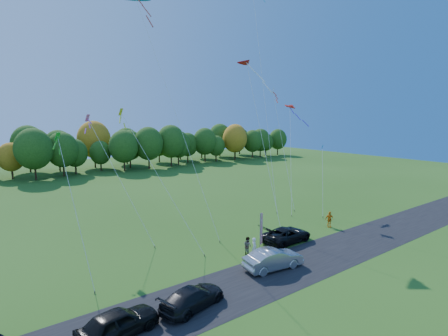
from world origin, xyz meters
TOP-DOWN VIEW (x-y plane):
  - ground at (0.00, 0.00)m, footprint 160.00×160.00m
  - asphalt_strip at (0.00, -4.00)m, footprint 90.00×6.00m
  - tree_line at (0.00, 55.00)m, footprint 116.00×12.00m
  - black_suv at (3.39, 0.23)m, footprint 5.48×2.67m
  - silver_sedan at (-1.93, -3.30)m, footprint 5.24×2.44m
  - dark_truck_a at (-10.24, -4.34)m, footprint 5.13×3.02m
  - dark_truck_b at (-15.17, -4.37)m, footprint 5.00×2.65m
  - person_tailgate_a at (-1.68, -0.69)m, footprint 0.66×0.78m
  - person_tailgate_b at (-1.74, 0.14)m, footprint 0.65×0.82m
  - person_east at (10.64, 0.63)m, footprint 1.15×0.82m
  - feather_flag at (-0.58, -0.33)m, footprint 0.48×0.24m
  - kite_delta_blue at (-4.03, 8.87)m, footprint 5.77×10.77m
  - kite_parafoil_orange at (12.48, 13.63)m, footprint 6.96×11.91m
  - kite_delta_red at (5.03, 5.67)m, footprint 3.34×9.41m
  - kite_parafoil_rainbow at (13.75, 9.44)m, footprint 8.21×7.49m
  - kite_diamond_yellow at (-7.31, 5.55)m, footprint 5.09×7.41m
  - kite_diamond_green at (-15.32, 3.12)m, footprint 1.50×4.23m
  - kite_diamond_white at (13.25, 10.42)m, footprint 2.39×6.82m
  - kite_diamond_pink at (-9.50, 9.99)m, footprint 4.21×7.45m
  - kite_diamond_blue_low at (14.85, 4.96)m, footprint 4.13×3.80m

SIDE VIEW (x-z plane):
  - ground at x=0.00m, z-range 0.00..0.00m
  - tree_line at x=0.00m, z-range -5.00..5.00m
  - asphalt_strip at x=0.00m, z-range 0.00..0.01m
  - dark_truck_a at x=-10.24m, z-range 0.00..1.40m
  - black_suv at x=3.39m, z-range 0.00..1.50m
  - dark_truck_b at x=-15.17m, z-range 0.00..1.62m
  - silver_sedan at x=-1.93m, z-range 0.00..1.66m
  - person_tailgate_b at x=-1.74m, z-range 0.00..1.67m
  - person_east at x=10.64m, z-range 0.00..1.81m
  - person_tailgate_a at x=-1.68m, z-range 0.00..1.82m
  - feather_flag at x=-0.58m, z-range 0.42..4.24m
  - kite_diamond_blue_low at x=14.85m, z-range -0.17..8.59m
  - kite_diamond_green at x=-15.32m, z-range -0.07..11.40m
  - kite_diamond_pink at x=-9.50m, z-range -0.24..12.58m
  - kite_diamond_yellow at x=-7.31m, z-range -0.23..13.11m
  - kite_parafoil_rainbow at x=13.75m, z-range -0.16..14.05m
  - kite_diamond_white at x=13.25m, z-range -0.25..16.32m
  - kite_delta_red at x=5.03m, z-range -0.17..19.68m
  - kite_delta_blue at x=-4.03m, z-range -0.48..26.12m
  - kite_parafoil_orange at x=12.48m, z-range -0.17..31.83m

